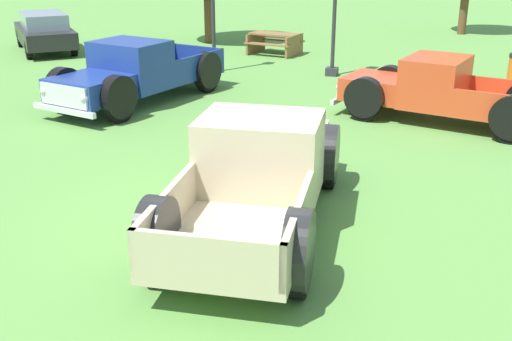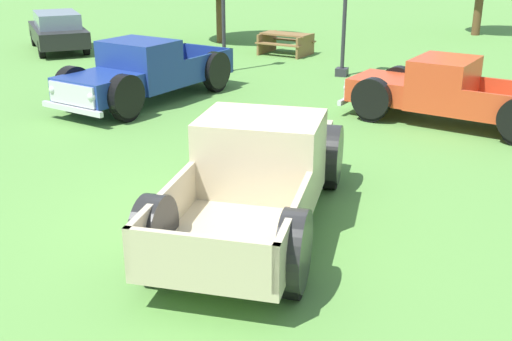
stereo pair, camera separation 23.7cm
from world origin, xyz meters
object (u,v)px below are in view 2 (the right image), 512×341
pickup_truck_behind_left (439,92)px  sedan_distant_a (58,30)px  pickup_truck_behind_right (139,74)px  pickup_truck_foreground (262,169)px  lamp_post_far (345,12)px  picnic_table (286,41)px

pickup_truck_behind_left → sedan_distant_a: pickup_truck_behind_left is taller
pickup_truck_behind_right → pickup_truck_foreground: bearing=-46.0°
sedan_distant_a → pickup_truck_behind_right: bearing=-40.9°
sedan_distant_a → lamp_post_far: (11.25, -0.92, 1.20)m
pickup_truck_foreground → pickup_truck_behind_left: size_ratio=1.05×
sedan_distant_a → picnic_table: bearing=14.0°
pickup_truck_behind_right → picnic_table: pickup_truck_behind_right is taller
pickup_truck_foreground → pickup_truck_behind_left: 6.72m
sedan_distant_a → lamp_post_far: lamp_post_far is taller
pickup_truck_foreground → lamp_post_far: size_ratio=1.48×
pickup_truck_behind_right → sedan_distant_a: size_ratio=1.29×
picnic_table → pickup_truck_behind_right: bearing=-99.9°
picnic_table → lamp_post_far: bearing=-47.3°
pickup_truck_behind_right → picnic_table: 8.32m
pickup_truck_foreground → picnic_table: bearing=105.9°
pickup_truck_foreground → lamp_post_far: bearing=95.9°
picnic_table → sedan_distant_a: bearing=-166.0°
pickup_truck_foreground → pickup_truck_behind_left: (2.14, 6.37, -0.06)m
lamp_post_far → picnic_table: size_ratio=1.84×
pickup_truck_behind_left → sedan_distant_a: 15.40m
sedan_distant_a → pickup_truck_foreground: bearing=-43.2°
sedan_distant_a → lamp_post_far: bearing=-4.7°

